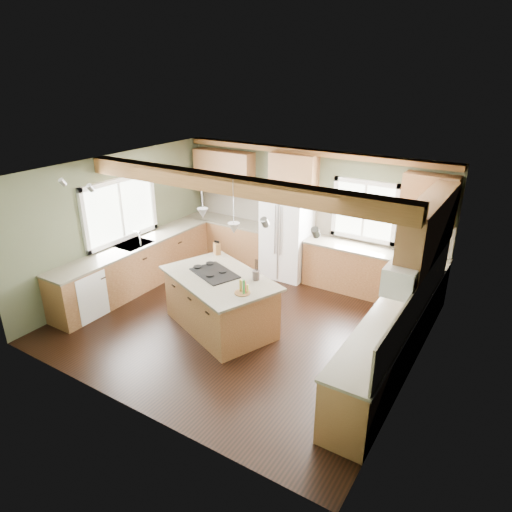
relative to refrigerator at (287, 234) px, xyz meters
The scene contains 37 objects.
floor 2.32m from the refrigerator, 81.95° to the right, with size 5.60×5.60×0.00m, color black.
ceiling 2.73m from the refrigerator, 81.95° to the right, with size 5.60×5.60×0.00m, color silver.
wall_back 0.63m from the refrigerator, 51.71° to the left, with size 5.60×5.60×0.00m, color #4F553C.
wall_left 3.30m from the refrigerator, 139.70° to the right, with size 5.00×5.00×0.00m, color #4F553C.
wall_right 3.78m from the refrigerator, 34.37° to the right, with size 5.00×5.00×0.00m, color #4F553C.
ceiling_beam 2.87m from the refrigerator, 82.84° to the right, with size 5.55×0.26×0.26m, color brown.
soffit_trim 1.69m from the refrigerator, 43.03° to the left, with size 5.55×0.20×0.10m, color brown.
backsplash_back 0.57m from the refrigerator, 50.58° to the left, with size 5.58×0.03×0.58m, color brown.
backsplash_right 3.73m from the refrigerator, 33.86° to the right, with size 0.03×3.70×0.58m, color brown.
base_cab_back_left 1.56m from the refrigerator, behind, with size 2.02×0.60×0.88m, color brown.
counter_back_left 1.49m from the refrigerator, behind, with size 2.06×0.64×0.04m, color #474134.
base_cab_back_right 1.85m from the refrigerator, ahead, with size 2.62×0.60×0.88m, color brown.
counter_back_right 1.79m from the refrigerator, ahead, with size 2.66×0.64×0.04m, color #474134.
base_cab_left 3.06m from the refrigerator, 136.74° to the right, with size 0.60×3.70×0.88m, color brown.
counter_left 3.02m from the refrigerator, 136.74° to the right, with size 0.64×3.74×0.04m, color #474134.
base_cab_right 3.51m from the refrigerator, 36.47° to the right, with size 0.60×3.70×0.88m, color brown.
counter_right 3.48m from the refrigerator, 36.47° to the right, with size 0.64×3.74×0.04m, color #474134.
upper_cab_back_left 2.00m from the refrigerator, behind, with size 1.40×0.35×0.90m, color brown.
upper_cab_over_fridge 1.27m from the refrigerator, 90.00° to the left, with size 0.96×0.35×0.70m, color brown.
upper_cab_right 3.34m from the refrigerator, 22.64° to the right, with size 0.35×2.20×0.90m, color brown.
upper_cab_back_corner 2.81m from the refrigerator, ahead, with size 0.90×0.35×0.90m, color brown.
window_left 3.30m from the refrigerator, 140.15° to the right, with size 0.04×1.60×1.05m, color white.
window_back 1.63m from the refrigerator, 13.94° to the left, with size 1.10×0.04×1.00m, color white.
sink 3.02m from the refrigerator, 136.74° to the right, with size 0.50×0.65×0.03m, color #262628.
faucet 2.90m from the refrigerator, 134.30° to the right, with size 0.02×0.02×0.28m, color #B2B2B7.
dishwasher 4.05m from the refrigerator, 123.02° to the right, with size 0.60×0.60×0.84m, color white.
oven 4.40m from the refrigerator, 50.38° to the right, with size 0.60×0.72×0.84m, color white.
microwave 3.66m from the refrigerator, 37.00° to the right, with size 0.40×0.70×0.38m, color white.
pendant_left 2.45m from the refrigerator, 99.25° to the right, with size 0.18×0.18×0.16m, color #B2B2B7.
pendant_right 2.78m from the refrigerator, 79.39° to the right, with size 0.18×0.18×0.16m, color #B2B2B7.
refrigerator is the anchor object (origin of this frame).
island 2.43m from the refrigerator, 88.59° to the right, with size 1.81×1.11×0.88m, color brown.
island_top 2.39m from the refrigerator, 88.59° to the right, with size 1.94×1.23×0.04m, color #474134.
cooktop 2.33m from the refrigerator, 91.99° to the right, with size 0.79×0.52×0.02m, color black.
knife_block 1.73m from the refrigerator, 108.50° to the right, with size 0.13×0.10×0.21m, color brown.
utensil_crock 2.25m from the refrigerator, 74.16° to the right, with size 0.12×0.12×0.16m, color #3B352F.
bottle_tray 2.76m from the refrigerator, 75.54° to the right, with size 0.24×0.24×0.22m, color brown, non-canonical shape.
Camera 1 is at (3.79, -5.59, 4.08)m, focal length 32.00 mm.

